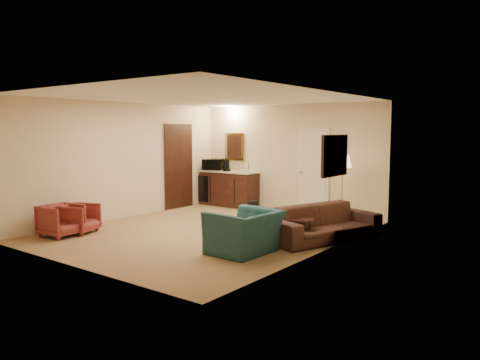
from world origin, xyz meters
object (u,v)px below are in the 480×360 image
object	(u,v)px
sofa	(324,217)
coffee_table	(293,230)
teal_armchair	(244,225)
waste_bin	(253,208)
rose_chair_near	(61,219)
microwave	(214,163)
coffee_maker	(227,166)
rose_chair_far	(79,217)
floor_lamp	(342,189)
wetbar_cabinet	(229,188)

from	to	relation	value
sofa	coffee_table	size ratio (longest dim) A/B	2.80
teal_armchair	waste_bin	world-z (taller)	teal_armchair
rose_chair_near	microwave	distance (m)	4.75
waste_bin	teal_armchair	bearing A→B (deg)	-56.71
coffee_table	waste_bin	bearing A→B (deg)	140.25
rose_chair_near	coffee_maker	xyz separation A→B (m)	(0.26, 4.62, 0.73)
rose_chair_far	floor_lamp	xyz separation A→B (m)	(3.60, 4.01, 0.42)
sofa	rose_chair_far	distance (m)	4.66
rose_chair_far	floor_lamp	world-z (taller)	floor_lamp
floor_lamp	waste_bin	bearing A→B (deg)	-169.04
teal_armchair	rose_chair_near	xyz separation A→B (m)	(-3.44, -1.10, -0.13)
teal_armchair	waste_bin	bearing A→B (deg)	-144.09
wetbar_cabinet	rose_chair_near	bearing A→B (deg)	-93.03
sofa	coffee_maker	distance (m)	4.30
sofa	waste_bin	distance (m)	2.85
rose_chair_near	floor_lamp	distance (m)	5.70
waste_bin	floor_lamp	bearing A→B (deg)	10.96
rose_chair_far	waste_bin	xyz separation A→B (m)	(1.53, 3.61, -0.15)
microwave	sofa	bearing A→B (deg)	-42.48
wetbar_cabinet	coffee_table	size ratio (longest dim) A/B	2.12
coffee_table	coffee_maker	distance (m)	4.29
coffee_maker	teal_armchair	bearing A→B (deg)	-60.22
waste_bin	microwave	size ratio (longest dim) A/B	0.62
rose_chair_far	waste_bin	world-z (taller)	rose_chair_far
teal_armchair	rose_chair_near	bearing A→B (deg)	-69.64
rose_chair_far	waste_bin	distance (m)	3.93
wetbar_cabinet	coffee_table	world-z (taller)	wetbar_cabinet
sofa	microwave	world-z (taller)	microwave
waste_bin	sofa	bearing A→B (deg)	-27.69
teal_armchair	rose_chair_near	world-z (taller)	teal_armchair
wetbar_cabinet	rose_chair_near	world-z (taller)	wetbar_cabinet
sofa	coffee_table	world-z (taller)	sofa
waste_bin	microwave	bearing A→B (deg)	158.90
rose_chair_near	rose_chair_far	distance (m)	0.39
floor_lamp	microwave	xyz separation A→B (m)	(-3.84, 0.28, 0.37)
microwave	teal_armchair	bearing A→B (deg)	-61.69
teal_armchair	microwave	world-z (taller)	microwave
rose_chair_near	coffee_table	bearing A→B (deg)	-65.53
sofa	rose_chair_near	xyz separation A→B (m)	(-4.05, -2.68, -0.09)
coffee_table	floor_lamp	world-z (taller)	floor_lamp
wetbar_cabinet	waste_bin	distance (m)	1.50
coffee_table	coffee_maker	bearing A→B (deg)	144.89
floor_lamp	coffee_maker	xyz separation A→B (m)	(-3.34, 0.22, 0.34)
teal_armchair	rose_chair_far	xyz separation A→B (m)	(-3.44, -0.71, -0.15)
waste_bin	microwave	world-z (taller)	microwave
floor_lamp	microwave	distance (m)	3.87
wetbar_cabinet	rose_chair_far	bearing A→B (deg)	-93.30
sofa	microwave	size ratio (longest dim) A/B	4.05
coffee_maker	microwave	bearing A→B (deg)	159.85
sofa	coffee_maker	world-z (taller)	coffee_maker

